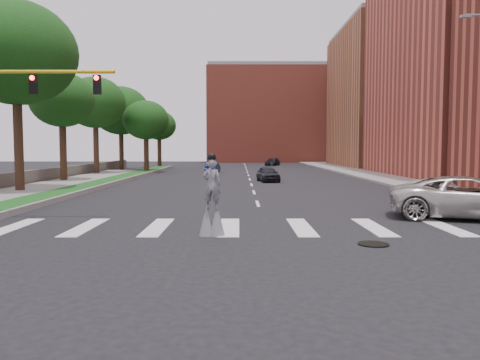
# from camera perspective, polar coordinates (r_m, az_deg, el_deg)

# --- Properties ---
(ground_plane) EXTENTS (160.00, 160.00, 0.00)m
(ground_plane) POSITION_cam_1_polar(r_m,az_deg,el_deg) (15.80, 3.32, -6.40)
(ground_plane) COLOR black
(ground_plane) RESTS_ON ground
(grass_median) EXTENTS (2.00, 60.00, 0.25)m
(grass_median) POSITION_cam_1_polar(r_m,az_deg,el_deg) (37.15, -16.62, -0.37)
(grass_median) COLOR #144717
(grass_median) RESTS_ON ground
(median_curb) EXTENTS (0.20, 60.00, 0.28)m
(median_curb) POSITION_cam_1_polar(r_m,az_deg,el_deg) (36.87, -15.05, -0.35)
(median_curb) COLOR gray
(median_curb) RESTS_ON ground
(sidewalk_right) EXTENTS (5.00, 90.00, 0.18)m
(sidewalk_right) POSITION_cam_1_polar(r_m,az_deg,el_deg) (42.77, 18.21, 0.10)
(sidewalk_right) COLOR slate
(sidewalk_right) RESTS_ON ground
(stone_wall) EXTENTS (0.50, 56.00, 1.10)m
(stone_wall) POSITION_cam_1_polar(r_m,az_deg,el_deg) (40.87, -23.24, 0.45)
(stone_wall) COLOR #534F47
(stone_wall) RESTS_ON ground
(manhole) EXTENTS (0.90, 0.90, 0.04)m
(manhole) POSITION_cam_1_polar(r_m,az_deg,el_deg) (14.36, 15.95, -7.52)
(manhole) COLOR black
(manhole) RESTS_ON ground
(building_mid) EXTENTS (16.00, 22.00, 24.00)m
(building_mid) POSITION_cam_1_polar(r_m,az_deg,el_deg) (51.78, 27.03, 13.75)
(building_mid) COLOR #BF4F3C
(building_mid) RESTS_ON ground
(building_far) EXTENTS (16.00, 22.00, 20.00)m
(building_far) POSITION_cam_1_polar(r_m,az_deg,el_deg) (73.55, 18.33, 9.38)
(building_far) COLOR #B56642
(building_far) RESTS_ON ground
(building_backdrop) EXTENTS (26.00, 14.00, 18.00)m
(building_backdrop) POSITION_cam_1_polar(r_m,az_deg,el_deg) (93.97, 4.18, 7.74)
(building_backdrop) COLOR #BF4F3C
(building_backdrop) RESTS_ON ground
(traffic_signal) EXTENTS (5.30, 0.23, 6.20)m
(traffic_signal) POSITION_cam_1_polar(r_m,az_deg,el_deg) (20.56, -25.80, 7.23)
(traffic_signal) COLOR black
(traffic_signal) RESTS_ON ground
(stilt_performer) EXTENTS (0.84, 0.56, 2.67)m
(stilt_performer) POSITION_cam_1_polar(r_m,az_deg,el_deg) (15.08, -3.44, -3.01)
(stilt_performer) COLOR #332014
(stilt_performer) RESTS_ON ground
(suv_crossing) EXTENTS (6.65, 4.37, 1.70)m
(suv_crossing) POSITION_cam_1_polar(r_m,az_deg,el_deg) (20.76, 26.19, -1.94)
(suv_crossing) COLOR #BCB9B1
(suv_crossing) RESTS_ON ground
(car_near) EXTENTS (2.04, 3.90, 1.27)m
(car_near) POSITION_cam_1_polar(r_m,az_deg,el_deg) (39.10, 3.43, 0.74)
(car_near) COLOR black
(car_near) RESTS_ON ground
(car_mid) EXTENTS (1.63, 3.71, 1.19)m
(car_mid) POSITION_cam_1_polar(r_m,az_deg,el_deg) (53.13, -3.33, 1.56)
(car_mid) COLOR #151D4B
(car_mid) RESTS_ON ground
(car_far) EXTENTS (2.93, 4.32, 1.16)m
(car_far) POSITION_cam_1_polar(r_m,az_deg,el_deg) (73.07, 3.98, 2.21)
(car_far) COLOR black
(car_far) RESTS_ON ground
(tree_2) EXTENTS (7.49, 7.49, 11.85)m
(tree_2) POSITION_cam_1_polar(r_m,az_deg,el_deg) (32.93, -25.68, 13.74)
(tree_2) COLOR #332014
(tree_2) RESTS_ON ground
(tree_3) EXTENTS (5.25, 5.25, 8.96)m
(tree_3) POSITION_cam_1_polar(r_m,az_deg,el_deg) (41.26, -20.90, 9.06)
(tree_3) COLOR #332014
(tree_3) RESTS_ON ground
(tree_4) EXTENTS (6.23, 6.23, 10.15)m
(tree_4) POSITION_cam_1_polar(r_m,az_deg,el_deg) (51.42, -17.24, 8.97)
(tree_4) COLOR #332014
(tree_4) RESTS_ON ground
(tree_5) EXTENTS (7.02, 7.02, 10.38)m
(tree_5) POSITION_cam_1_polar(r_m,az_deg,el_deg) (60.36, -14.33, 8.17)
(tree_5) COLOR #332014
(tree_5) RESTS_ON ground
(tree_6) EXTENTS (5.15, 5.15, 8.11)m
(tree_6) POSITION_cam_1_polar(r_m,az_deg,el_deg) (53.94, -11.40, 7.13)
(tree_6) COLOR #332014
(tree_6) RESTS_ON ground
(tree_7) EXTENTS (4.78, 4.78, 7.96)m
(tree_7) POSITION_cam_1_polar(r_m,az_deg,el_deg) (67.19, -9.83, 6.52)
(tree_7) COLOR #332014
(tree_7) RESTS_ON ground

